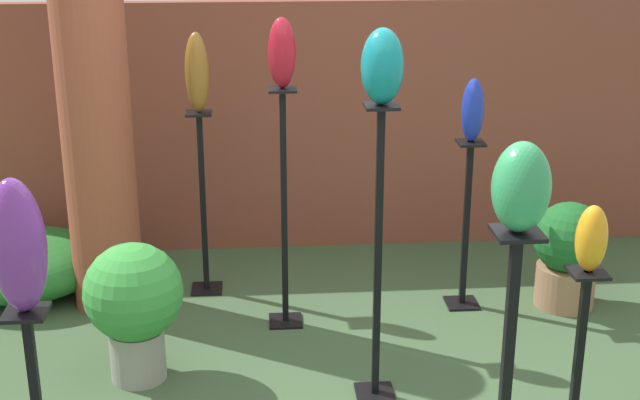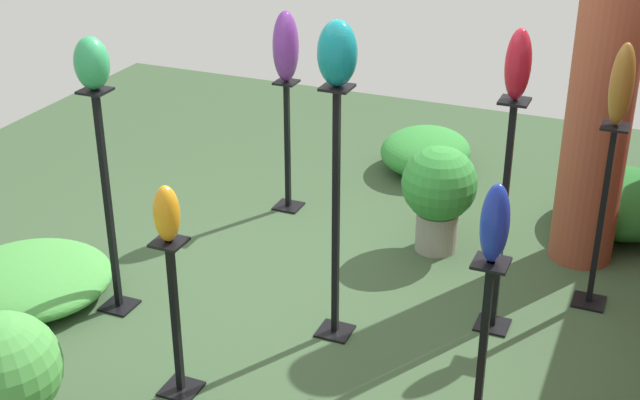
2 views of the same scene
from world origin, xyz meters
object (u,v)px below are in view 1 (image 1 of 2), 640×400
art_vase_teal (382,66)px  art_vase_cobalt (473,110)px  brick_pillar (96,120)px  art_vase_ruby (282,53)px  potted_plant_walkway_edge (568,252)px  pedestal_ruby (284,219)px  pedestal_cobalt (466,233)px  art_vase_violet (18,246)px  art_vase_bronze (197,72)px  pedestal_amber (577,373)px  art_vase_jade (521,187)px  potted_plant_front_left (134,301)px  pedestal_teal (378,268)px  art_vase_amber (591,239)px  pedestal_bronze (203,211)px

art_vase_teal → art_vase_cobalt: bearing=55.7°
brick_pillar → art_vase_ruby: (1.10, -0.36, 0.45)m
art_vase_cobalt → potted_plant_walkway_edge: (0.64, -0.05, -0.90)m
brick_pillar → pedestal_ruby: bearing=-18.1°
pedestal_cobalt → art_vase_violet: art_vase_violet is taller
pedestal_ruby → art_vase_ruby: 0.98m
art_vase_bronze → art_vase_violet: art_vase_bronze is taller
pedestal_ruby → art_vase_cobalt: size_ratio=3.80×
brick_pillar → art_vase_violet: 2.20m
pedestal_ruby → art_vase_cobalt: (1.13, 0.16, 0.59)m
art_vase_ruby → potted_plant_walkway_edge: size_ratio=0.58×
pedestal_amber → art_vase_cobalt: (-0.15, 1.59, 0.85)m
art_vase_jade → art_vase_teal: (-0.26, 1.36, 0.14)m
art_vase_ruby → potted_plant_front_left: bearing=-144.0°
potted_plant_front_left → art_vase_teal: bearing=-12.1°
pedestal_cobalt → pedestal_ruby: bearing=-171.9°
pedestal_amber → art_vase_bronze: art_vase_bronze is taller
brick_pillar → pedestal_ruby: 1.28m
art_vase_jade → art_vase_ruby: size_ratio=0.77×
art_vase_bronze → art_vase_cobalt: bearing=-11.9°
art_vase_cobalt → pedestal_amber: bearing=-84.7°
art_vase_violet → art_vase_jade: bearing=-12.7°
pedestal_ruby → art_vase_jade: bearing=-72.7°
art_vase_bronze → art_vase_ruby: 0.74m
brick_pillar → pedestal_ruby: brick_pillar is taller
art_vase_bronze → art_vase_violet: (-0.53, -2.34, -0.17)m
art_vase_bronze → potted_plant_walkway_edge: bearing=-9.8°
potted_plant_walkway_edge → potted_plant_front_left: 2.69m
art_vase_cobalt → potted_plant_front_left: size_ratio=0.50×
art_vase_cobalt → art_vase_violet: 2.94m
pedestal_teal → art_vase_amber: (0.84, -0.57, 0.36)m
pedestal_cobalt → art_vase_amber: bearing=-84.7°
pedestal_ruby → potted_plant_walkway_edge: pedestal_ruby is taller
pedestal_cobalt → potted_plant_walkway_edge: size_ratio=1.58×
art_vase_violet → potted_plant_walkway_edge: art_vase_violet is taller
pedestal_teal → art_vase_amber: 1.08m
pedestal_amber → art_vase_bronze: size_ratio=1.88×
pedestal_cobalt → art_vase_ruby: bearing=-171.9°
pedestal_bronze → potted_plant_walkway_edge: pedestal_bronze is taller
pedestal_amber → pedestal_ruby: size_ratio=0.64×
pedestal_ruby → art_vase_amber: pedestal_ruby is taller
pedestal_amber → art_vase_violet: 2.49m
art_vase_jade → art_vase_amber: bearing=53.8°
pedestal_amber → pedestal_cobalt: pedestal_cobalt is taller
art_vase_bronze → pedestal_bronze: bearing=180.0°
pedestal_cobalt → pedestal_amber: bearing=-84.7°
pedestal_cobalt → potted_plant_walkway_edge: bearing=-4.4°
art_vase_jade → potted_plant_walkway_edge: 2.85m
pedestal_cobalt → art_vase_jade: (-0.44, -2.39, 1.10)m
art_vase_jade → art_vase_violet: bearing=167.3°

